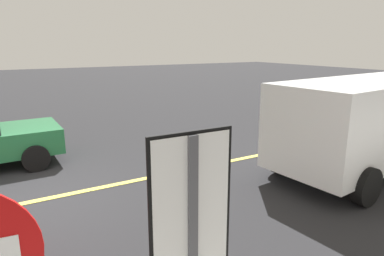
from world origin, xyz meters
name	(u,v)px	position (x,y,z in m)	size (l,w,h in m)	color
ground_plane	(27,203)	(0.00, 0.00, 0.00)	(80.00, 80.00, 0.00)	#262628
lane_marking_centre	(167,174)	(3.00, 0.00, 0.01)	(28.00, 0.16, 0.01)	#E0D14C
speed_limit_sign	(191,251)	(0.64, -5.26, 1.76)	(0.54, 0.06, 2.52)	#4C4C51
white_van	(368,119)	(7.26, -2.13, 1.27)	(5.37, 2.67, 2.20)	white
car_silver_behind_van	(383,100)	(13.09, 1.00, 0.81)	(4.53, 2.12, 1.61)	#B7BABF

